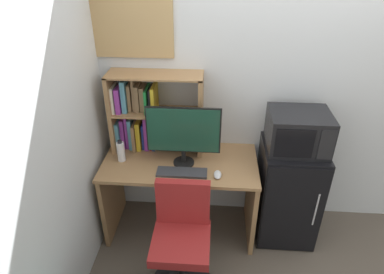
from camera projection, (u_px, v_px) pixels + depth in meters
The scene contains 11 objects.
wall_back at pixel (349, 85), 2.66m from camera, with size 6.40×0.04×2.60m, color silver.
desk at pixel (181, 183), 2.85m from camera, with size 1.26×0.63×0.73m.
hutch_bookshelf at pixel (144, 113), 2.76m from camera, with size 0.75×0.26×0.67m.
monitor at pixel (183, 133), 2.57m from camera, with size 0.58×0.17×0.49m.
keyboard at pixel (182, 172), 2.59m from camera, with size 0.39×0.12×0.02m, color #333338.
computer_mouse at pixel (218, 175), 2.56m from camera, with size 0.06×0.11×0.03m, color silver.
water_bottle at pixel (121, 151), 2.71m from camera, with size 0.06×0.06×0.19m.
mini_fridge at pixel (287, 192), 2.86m from camera, with size 0.48×0.53×0.88m.
microwave at pixel (298, 131), 2.57m from camera, with size 0.46×0.39×0.30m.
desk_chair at pixel (182, 245), 2.42m from camera, with size 0.46×0.46×0.87m.
wall_corkboard at pixel (124, 24), 2.52m from camera, with size 0.74×0.02×0.50m, color tan.
Camera 1 is at (-0.66, -2.57, 2.28)m, focal length 31.47 mm.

